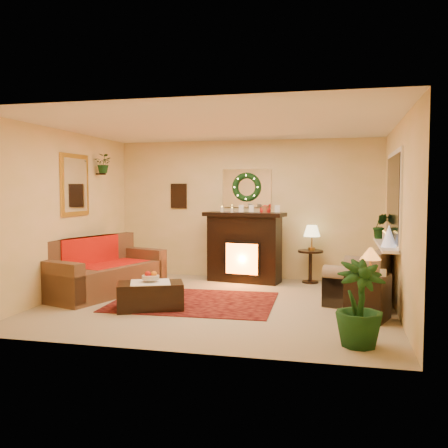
% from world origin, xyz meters
% --- Properties ---
extents(floor, '(5.00, 5.00, 0.00)m').
position_xyz_m(floor, '(0.00, 0.00, 0.00)').
color(floor, beige).
rests_on(floor, ground).
extents(ceiling, '(5.00, 5.00, 0.00)m').
position_xyz_m(ceiling, '(0.00, 0.00, 2.60)').
color(ceiling, white).
rests_on(ceiling, ground).
extents(wall_back, '(5.00, 5.00, 0.00)m').
position_xyz_m(wall_back, '(0.00, 2.25, 1.30)').
color(wall_back, '#EFD88C').
rests_on(wall_back, ground).
extents(wall_front, '(5.00, 5.00, 0.00)m').
position_xyz_m(wall_front, '(0.00, -2.25, 1.30)').
color(wall_front, '#EFD88C').
rests_on(wall_front, ground).
extents(wall_left, '(4.50, 4.50, 0.00)m').
position_xyz_m(wall_left, '(-2.50, 0.00, 1.30)').
color(wall_left, '#EFD88C').
rests_on(wall_left, ground).
extents(wall_right, '(4.50, 4.50, 0.00)m').
position_xyz_m(wall_right, '(2.50, 0.00, 1.30)').
color(wall_right, '#EFD88C').
rests_on(wall_right, ground).
extents(area_rug, '(2.43, 1.86, 0.01)m').
position_xyz_m(area_rug, '(-0.38, -0.01, 0.01)').
color(area_rug, '#4B040D').
rests_on(area_rug, floor).
extents(sofa, '(1.51, 2.27, 0.90)m').
position_xyz_m(sofa, '(-1.96, 0.25, 0.43)').
color(sofa, brown).
rests_on(sofa, floor).
extents(red_throw, '(0.77, 1.24, 0.02)m').
position_xyz_m(red_throw, '(-1.98, 0.44, 0.46)').
color(red_throw, '#DE461A').
rests_on(red_throw, sofa).
extents(fireplace, '(1.35, 0.62, 1.19)m').
position_xyz_m(fireplace, '(0.04, 1.78, 0.55)').
color(fireplace, black).
rests_on(fireplace, floor).
extents(poinsettia, '(0.20, 0.20, 0.20)m').
position_xyz_m(poinsettia, '(0.42, 1.79, 1.30)').
color(poinsettia, red).
rests_on(poinsettia, fireplace).
extents(mantel_candle_a, '(0.06, 0.06, 0.19)m').
position_xyz_m(mantel_candle_a, '(-0.38, 1.79, 1.26)').
color(mantel_candle_a, white).
rests_on(mantel_candle_a, fireplace).
extents(mantel_candle_b, '(0.06, 0.06, 0.17)m').
position_xyz_m(mantel_candle_b, '(-0.18, 1.73, 1.26)').
color(mantel_candle_b, white).
rests_on(mantel_candle_b, fireplace).
extents(mantel_mirror, '(0.92, 0.02, 0.72)m').
position_xyz_m(mantel_mirror, '(0.00, 2.23, 1.70)').
color(mantel_mirror, white).
rests_on(mantel_mirror, wall_back).
extents(wreath, '(0.55, 0.11, 0.55)m').
position_xyz_m(wreath, '(0.00, 2.19, 1.72)').
color(wreath, '#194719').
rests_on(wreath, wall_back).
extents(wall_art, '(0.32, 0.03, 0.48)m').
position_xyz_m(wall_art, '(-1.35, 2.23, 1.55)').
color(wall_art, '#381E11').
rests_on(wall_art, wall_back).
extents(gold_mirror, '(0.03, 0.84, 1.00)m').
position_xyz_m(gold_mirror, '(-2.48, 0.30, 1.75)').
color(gold_mirror, gold).
rests_on(gold_mirror, wall_left).
extents(hanging_plant, '(0.33, 0.28, 0.36)m').
position_xyz_m(hanging_plant, '(-2.34, 1.05, 1.97)').
color(hanging_plant, '#194719').
rests_on(hanging_plant, wall_left).
extents(loveseat, '(1.14, 1.55, 0.81)m').
position_xyz_m(loveseat, '(2.06, 0.66, 0.42)').
color(loveseat, '#B1A195').
rests_on(loveseat, floor).
extents(window_frame, '(0.03, 1.86, 1.36)m').
position_xyz_m(window_frame, '(2.48, 0.55, 1.55)').
color(window_frame, white).
rests_on(window_frame, wall_right).
extents(window_glass, '(0.02, 1.70, 1.22)m').
position_xyz_m(window_glass, '(2.47, 0.55, 1.55)').
color(window_glass, black).
rests_on(window_glass, wall_right).
extents(window_sill, '(0.22, 1.86, 0.04)m').
position_xyz_m(window_sill, '(2.38, 0.55, 0.87)').
color(window_sill, white).
rests_on(window_sill, wall_right).
extents(mini_tree, '(0.21, 0.21, 0.31)m').
position_xyz_m(mini_tree, '(2.38, 0.08, 1.04)').
color(mini_tree, white).
rests_on(mini_tree, window_sill).
extents(sill_plant, '(0.29, 0.23, 0.52)m').
position_xyz_m(sill_plant, '(2.35, 1.26, 1.08)').
color(sill_plant, '#2A641F').
rests_on(sill_plant, window_sill).
extents(side_table_round, '(0.52, 0.52, 0.59)m').
position_xyz_m(side_table_round, '(1.22, 1.94, 0.33)').
color(side_table_round, '#38220F').
rests_on(side_table_round, floor).
extents(lamp_cream, '(0.30, 0.30, 0.46)m').
position_xyz_m(lamp_cream, '(1.24, 1.97, 0.88)').
color(lamp_cream, '#FFEDA1').
rests_on(lamp_cream, side_table_round).
extents(end_table_square, '(0.62, 0.62, 0.59)m').
position_xyz_m(end_table_square, '(2.09, -0.45, 0.27)').
color(end_table_square, '#522B16').
rests_on(end_table_square, floor).
extents(lamp_tiffany, '(0.27, 0.27, 0.39)m').
position_xyz_m(lamp_tiffany, '(2.12, -0.47, 0.74)').
color(lamp_tiffany, orange).
rests_on(lamp_tiffany, end_table_square).
extents(coffee_table, '(1.02, 0.80, 0.38)m').
position_xyz_m(coffee_table, '(-0.83, -0.60, 0.21)').
color(coffee_table, black).
rests_on(coffee_table, floor).
extents(fruit_bowl, '(0.24, 0.24, 0.06)m').
position_xyz_m(fruit_bowl, '(-0.84, -0.57, 0.45)').
color(fruit_bowl, silver).
rests_on(fruit_bowl, coffee_table).
extents(floor_palm, '(2.03, 2.03, 2.77)m').
position_xyz_m(floor_palm, '(1.95, -1.62, 0.45)').
color(floor_palm, black).
rests_on(floor_palm, floor).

